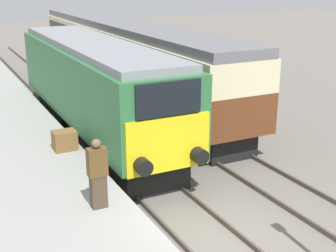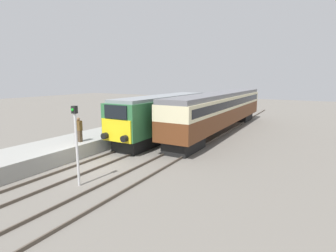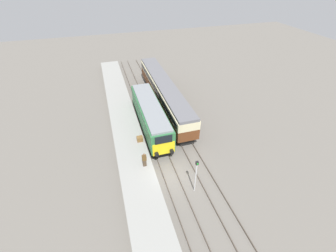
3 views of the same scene
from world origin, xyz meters
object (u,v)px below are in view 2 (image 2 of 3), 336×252
at_px(person_on_platform, 79,130).
at_px(signal_post, 76,139).
at_px(locomotive, 163,115).
at_px(luggage_crate, 121,128).
at_px(passenger_carriage, 221,108).

distance_m(person_on_platform, signal_post, 5.55).
distance_m(locomotive, signal_post, 11.13).
relative_size(signal_post, luggage_crate, 5.66).
distance_m(locomotive, person_on_platform, 7.64).
distance_m(passenger_carriage, person_on_platform, 14.04).
xyz_separation_m(signal_post, luggage_crate, (-3.77, 7.83, -1.10)).
xyz_separation_m(locomotive, signal_post, (1.70, -11.00, 0.26)).
relative_size(passenger_carriage, signal_post, 5.27).
bearing_deg(passenger_carriage, luggage_crate, -122.15).
bearing_deg(locomotive, passenger_carriage, 58.44).
bearing_deg(luggage_crate, signal_post, -64.29).
height_order(person_on_platform, signal_post, signal_post).
bearing_deg(luggage_crate, person_on_platform, -94.09).
bearing_deg(signal_post, passenger_carriage, 84.13).
distance_m(locomotive, passenger_carriage, 6.50).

